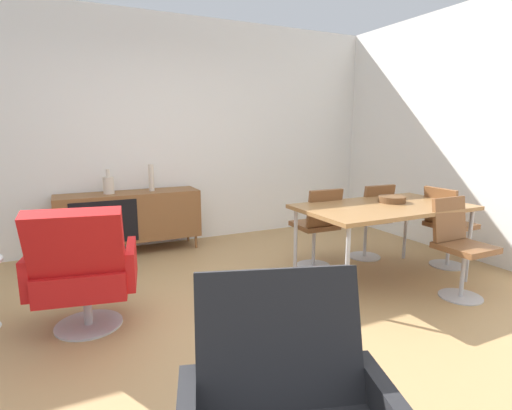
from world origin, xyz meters
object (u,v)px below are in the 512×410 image
object	(u,v)px
vase_cobalt	(109,185)
dining_chair_front_right	(459,244)
dining_table	(383,210)
wooden_bowl_on_table	(392,199)
vase_sculptural_dark	(151,178)
lounge_chair_red	(83,269)
dining_chair_back_right	(370,218)
sideboard	(130,216)
dining_chair_back_left	(318,225)
dining_chair_far_end	(447,224)

from	to	relation	value
vase_cobalt	dining_chair_front_right	bearing A→B (deg)	-44.49
dining_table	wooden_bowl_on_table	xyz separation A→B (m)	(0.18, 0.08, 0.07)
vase_sculptural_dark	lounge_chair_red	distance (m)	2.03
vase_sculptural_dark	dining_chair_back_right	xyz separation A→B (m)	(2.09, -1.42, -0.41)
sideboard	dining_chair_back_left	bearing A→B (deg)	-40.28
wooden_bowl_on_table	lounge_chair_red	xyz separation A→B (m)	(-2.79, 0.10, -0.30)
vase_cobalt	wooden_bowl_on_table	bearing A→B (deg)	-38.12
wooden_bowl_on_table	dining_chair_far_end	size ratio (longest dim) A/B	0.30
dining_table	lounge_chair_red	world-z (taller)	lounge_chair_red
dining_chair_back_right	lounge_chair_red	xyz separation A→B (m)	(-2.96, -0.38, -0.00)
wooden_bowl_on_table	dining_chair_back_right	size ratio (longest dim) A/B	0.30
dining_chair_back_left	dining_chair_front_right	size ratio (longest dim) A/B	1.00
vase_sculptural_dark	wooden_bowl_on_table	size ratio (longest dim) A/B	1.22
dining_chair_far_end	dining_chair_front_right	bearing A→B (deg)	-134.01
vase_cobalt	dining_chair_back_left	world-z (taller)	vase_cobalt
wooden_bowl_on_table	dining_chair_back_right	xyz separation A→B (m)	(0.17, 0.48, -0.30)
dining_chair_front_right	dining_table	bearing A→B (deg)	122.03
vase_cobalt	vase_sculptural_dark	distance (m)	0.49
lounge_chair_red	dining_chair_back_right	bearing A→B (deg)	7.27
vase_sculptural_dark	wooden_bowl_on_table	bearing A→B (deg)	-44.45
dining_chair_front_right	dining_chair_back_right	bearing A→B (deg)	90.14
vase_sculptural_dark	wooden_bowl_on_table	xyz separation A→B (m)	(1.93, -1.89, -0.11)
dining_chair_far_end	sideboard	bearing A→B (deg)	145.85
dining_chair_front_right	dining_chair_far_end	size ratio (longest dim) A/B	1.00
vase_cobalt	dining_chair_far_end	xyz separation A→B (m)	(3.12, -1.98, -0.35)
sideboard	dining_chair_far_end	xyz separation A→B (m)	(2.91, -1.97, 0.03)
wooden_bowl_on_table	dining_chair_back_left	size ratio (longest dim) A/B	0.30
vase_sculptural_dark	dining_chair_back_right	distance (m)	2.56
vase_sculptural_dark	dining_table	size ratio (longest dim) A/B	0.20
sideboard	dining_chair_far_end	bearing A→B (deg)	-34.15
dining_chair_back_left	lounge_chair_red	size ratio (longest dim) A/B	0.90
lounge_chair_red	dining_chair_back_left	bearing A→B (deg)	9.48
dining_chair_back_left	dining_chair_far_end	bearing A→B (deg)	-24.27
vase_sculptural_dark	dining_chair_back_right	size ratio (longest dim) A/B	0.37
dining_chair_front_right	dining_chair_far_end	bearing A→B (deg)	45.99
dining_chair_back_right	dining_chair_far_end	bearing A→B (deg)	-45.91
dining_chair_back_right	lounge_chair_red	bearing A→B (deg)	-172.73
dining_table	dining_chair_back_left	bearing A→B (deg)	122.20
sideboard	dining_chair_back_right	xyz separation A→B (m)	(2.37, -1.41, 0.03)
dining_chair_back_right	dining_chair_back_left	bearing A→B (deg)	-180.00
dining_table	dining_chair_back_right	bearing A→B (deg)	58.18
sideboard	dining_table	distance (m)	2.84
vase_cobalt	dining_chair_far_end	world-z (taller)	vase_cobalt
vase_sculptural_dark	dining_table	bearing A→B (deg)	-48.51
sideboard	dining_chair_front_right	size ratio (longest dim) A/B	1.87
wooden_bowl_on_table	dining_chair_back_left	xyz separation A→B (m)	(-0.53, 0.47, -0.30)
vase_cobalt	dining_chair_back_left	bearing A→B (deg)	-37.02
dining_chair_back_right	wooden_bowl_on_table	bearing A→B (deg)	-109.28
vase_sculptural_dark	dining_chair_front_right	size ratio (longest dim) A/B	0.37
vase_cobalt	sideboard	bearing A→B (deg)	-0.52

